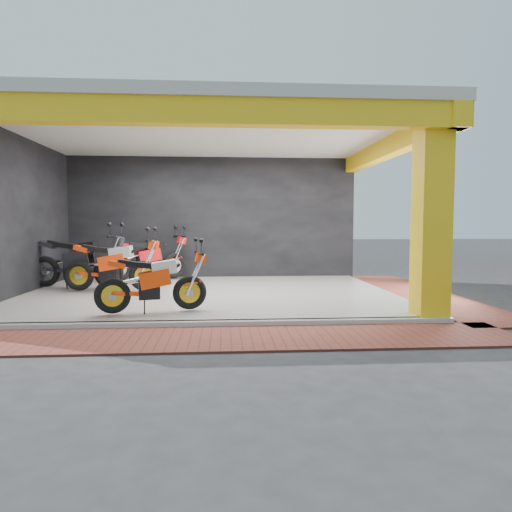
# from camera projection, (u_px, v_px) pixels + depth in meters

# --- Properties ---
(ground) EXTENTS (80.00, 80.00, 0.00)m
(ground) POSITION_uv_depth(u_px,v_px,m) (206.00, 314.00, 8.12)
(ground) COLOR #2D2D30
(ground) RESTS_ON ground
(showroom_floor) EXTENTS (8.00, 6.00, 0.10)m
(showroom_floor) POSITION_uv_depth(u_px,v_px,m) (209.00, 294.00, 10.11)
(showroom_floor) COLOR silver
(showroom_floor) RESTS_ON ground
(showroom_ceiling) EXTENTS (8.40, 6.40, 0.20)m
(showroom_ceiling) POSITION_uv_depth(u_px,v_px,m) (208.00, 132.00, 9.86)
(showroom_ceiling) COLOR beige
(showroom_ceiling) RESTS_ON corner_column
(back_wall) EXTENTS (8.20, 0.20, 3.50)m
(back_wall) POSITION_uv_depth(u_px,v_px,m) (212.00, 219.00, 13.07)
(back_wall) COLOR black
(back_wall) RESTS_ON ground
(left_wall) EXTENTS (0.20, 6.20, 3.50)m
(left_wall) POSITION_uv_depth(u_px,v_px,m) (15.00, 217.00, 9.70)
(left_wall) COLOR black
(left_wall) RESTS_ON ground
(corner_column) EXTENTS (0.50, 0.50, 3.50)m
(corner_column) POSITION_uv_depth(u_px,v_px,m) (431.00, 215.00, 7.51)
(corner_column) COLOR yellow
(corner_column) RESTS_ON ground
(header_beam_front) EXTENTS (8.40, 0.30, 0.40)m
(header_beam_front) POSITION_uv_depth(u_px,v_px,m) (201.00, 112.00, 6.89)
(header_beam_front) COLOR yellow
(header_beam_front) RESTS_ON corner_column
(header_beam_right) EXTENTS (0.30, 6.40, 0.40)m
(header_beam_right) POSITION_uv_depth(u_px,v_px,m) (388.00, 148.00, 10.16)
(header_beam_right) COLOR yellow
(header_beam_right) RESTS_ON corner_column
(floor_kerb) EXTENTS (8.00, 0.20, 0.10)m
(floor_kerb) POSITION_uv_depth(u_px,v_px,m) (203.00, 324.00, 7.10)
(floor_kerb) COLOR silver
(floor_kerb) RESTS_ON ground
(paver_front) EXTENTS (9.00, 1.40, 0.03)m
(paver_front) POSITION_uv_depth(u_px,v_px,m) (201.00, 339.00, 6.33)
(paver_front) COLOR brown
(paver_front) RESTS_ON ground
(paver_right) EXTENTS (1.40, 7.00, 0.03)m
(paver_right) POSITION_uv_depth(u_px,v_px,m) (419.00, 294.00, 10.44)
(paver_right) COLOR brown
(paver_right) RESTS_ON ground
(moto_hero) EXTENTS (2.09, 1.16, 1.21)m
(moto_hero) POSITION_uv_depth(u_px,v_px,m) (190.00, 276.00, 7.91)
(moto_hero) COLOR #F4410A
(moto_hero) RESTS_ON showroom_floor
(moto_row_a) EXTENTS (2.34, 1.07, 1.38)m
(moto_row_a) POSITION_uv_depth(u_px,v_px,m) (144.00, 261.00, 10.07)
(moto_row_a) COLOR #FF390A
(moto_row_a) RESTS_ON showroom_floor
(moto_row_b) EXTENTS (2.55, 1.35, 1.48)m
(moto_row_b) POSITION_uv_depth(u_px,v_px,m) (108.00, 257.00, 10.54)
(moto_row_b) COLOR black
(moto_row_b) RESTS_ON showroom_floor
(moto_row_d) EXTENTS (2.44, 1.80, 1.41)m
(moto_row_d) POSITION_uv_depth(u_px,v_px,m) (174.00, 253.00, 12.47)
(moto_row_d) COLOR red
(moto_row_d) RESTS_ON showroom_floor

